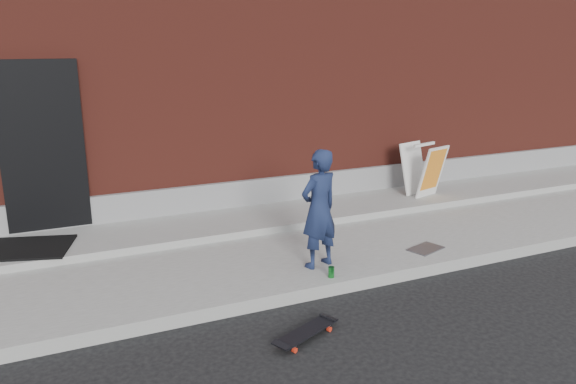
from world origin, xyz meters
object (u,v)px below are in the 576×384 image
skateboard (306,332)px  pizza_sign (424,169)px  soda_can (331,272)px  child (319,209)px

skateboard → pizza_sign: 4.76m
pizza_sign → soda_can: (-2.89, -2.14, -0.48)m
child → pizza_sign: child is taller
pizza_sign → soda_can: pizza_sign is taller
pizza_sign → skateboard: bearing=-140.3°
skateboard → soda_can: bearing=49.5°
child → soda_can: bearing=70.9°
skateboard → soda_can: size_ratio=6.02×
child → skateboard: (-0.77, -1.24, -0.79)m
child → soda_can: 0.74m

